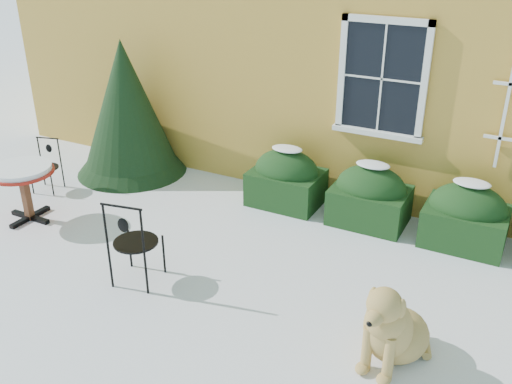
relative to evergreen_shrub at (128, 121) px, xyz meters
The scene contains 7 objects.
ground 4.10m from the evergreen_shrub, 37.62° to the right, with size 80.00×80.00×0.00m, color white.
hedge_row 4.85m from the evergreen_shrub, ahead, with size 4.95×0.80×0.91m.
evergreen_shrub is the anchor object (origin of this frame).
bistro_table 2.11m from the evergreen_shrub, 95.05° to the right, with size 0.89×0.89×0.82m.
patio_chair_near 3.45m from the evergreen_shrub, 50.21° to the right, with size 0.57×0.57×1.10m.
patio_chair_far 1.48m from the evergreen_shrub, 120.00° to the right, with size 0.46×0.46×0.83m.
dog 5.85m from the evergreen_shrub, 26.32° to the right, with size 0.75×1.04×0.98m.
Camera 1 is at (2.94, -4.58, 3.90)m, focal length 40.00 mm.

